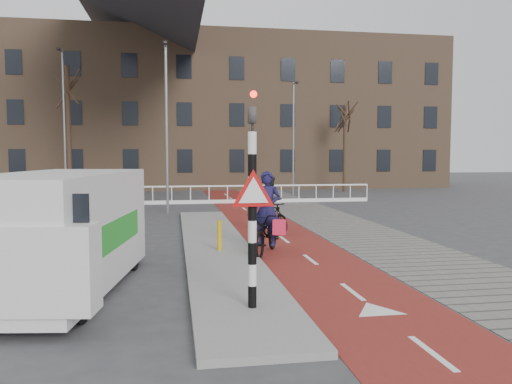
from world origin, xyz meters
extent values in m
plane|color=#38383A|center=(0.00, 0.00, 0.00)|extent=(120.00, 120.00, 0.00)
cube|color=maroon|center=(1.50, 10.00, 0.01)|extent=(2.50, 60.00, 0.01)
cube|color=slate|center=(4.30, 10.00, 0.01)|extent=(3.00, 60.00, 0.01)
cube|color=gray|center=(-0.70, 4.00, 0.06)|extent=(1.80, 16.00, 0.12)
cylinder|color=black|center=(-0.60, -2.00, 1.56)|extent=(0.14, 0.14, 2.88)
imported|color=black|center=(-0.60, -2.00, 3.40)|extent=(0.13, 0.16, 0.80)
cylinder|color=#FF0C05|center=(-0.60, -2.14, 3.58)|extent=(0.11, 0.02, 0.11)
cylinder|color=#CC9F0B|center=(-0.69, 3.01, 0.52)|extent=(0.12, 0.12, 0.80)
imported|color=black|center=(0.55, 2.84, 0.57)|extent=(1.56, 2.26, 1.12)
imported|color=#18143D|center=(0.55, 2.84, 1.23)|extent=(0.84, 0.72, 1.96)
cube|color=#F82349|center=(0.78, 2.34, 0.79)|extent=(0.37, 0.31, 0.38)
imported|color=black|center=(1.34, 6.29, 0.55)|extent=(1.21, 1.86, 1.09)
imported|color=black|center=(1.34, 6.29, 1.10)|extent=(1.02, 0.93, 1.70)
cube|color=silver|center=(-4.01, -0.08, 1.22)|extent=(2.87, 5.57, 2.13)
cube|color=green|center=(-2.94, -0.08, 1.12)|extent=(0.51, 3.37, 0.55)
cube|color=black|center=(-4.01, -2.39, 1.62)|extent=(1.90, 0.33, 0.90)
cylinder|color=black|center=(-3.38, -2.00, 0.37)|extent=(0.37, 0.78, 0.74)
cylinder|color=black|center=(-4.65, 1.84, 0.37)|extent=(0.37, 0.78, 0.74)
cylinder|color=black|center=(-2.86, 1.58, 0.37)|extent=(0.37, 0.78, 0.74)
cube|color=silver|center=(-5.00, 17.00, 0.95)|extent=(28.00, 0.08, 0.08)
cube|color=silver|center=(-5.00, 17.00, 0.10)|extent=(28.00, 0.10, 0.20)
cube|color=#7F6047|center=(-3.00, 32.00, 6.00)|extent=(46.00, 10.00, 12.00)
cylinder|color=black|center=(-8.27, 22.52, 4.05)|extent=(0.29, 0.29, 8.10)
cylinder|color=black|center=(10.22, 24.39, 3.09)|extent=(0.21, 0.21, 6.19)
cylinder|color=slate|center=(-2.16, 12.94, 3.76)|extent=(0.12, 0.12, 7.53)
cylinder|color=slate|center=(-8.29, 21.42, 4.40)|extent=(0.12, 0.12, 8.81)
cylinder|color=slate|center=(5.65, 21.07, 3.60)|extent=(0.12, 0.12, 7.21)
camera|label=1|loc=(-1.84, -9.96, 2.62)|focal=35.00mm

